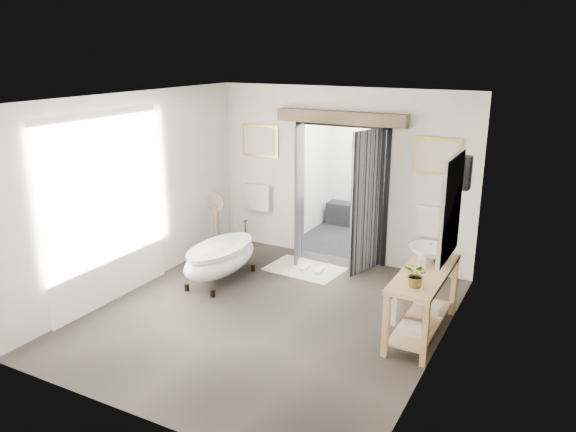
# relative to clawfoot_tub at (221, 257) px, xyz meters

# --- Properties ---
(ground_plane) EXTENTS (5.00, 5.00, 0.00)m
(ground_plane) POSITION_rel_clawfoot_tub_xyz_m (1.23, -0.70, -0.38)
(ground_plane) COLOR #4A4138
(room_shell) EXTENTS (4.52, 5.02, 2.91)m
(room_shell) POSITION_rel_clawfoot_tub_xyz_m (1.20, -0.81, 1.48)
(room_shell) COLOR silver
(room_shell) RESTS_ON ground_plane
(shower_room) EXTENTS (2.22, 2.01, 2.51)m
(shower_room) POSITION_rel_clawfoot_tub_xyz_m (1.23, 3.30, 0.52)
(shower_room) COLOR black
(shower_room) RESTS_ON ground_plane
(back_wall_dressing) EXTENTS (3.82, 0.79, 2.52)m
(back_wall_dressing) POSITION_rel_clawfoot_tub_xyz_m (1.23, 1.62, 1.18)
(back_wall_dressing) COLOR black
(back_wall_dressing) RESTS_ON ground_plane
(clawfoot_tub) EXTENTS (0.72, 1.60, 0.78)m
(clawfoot_tub) POSITION_rel_clawfoot_tub_xyz_m (0.00, 0.00, 0.00)
(clawfoot_tub) COLOR black
(clawfoot_tub) RESTS_ON ground_plane
(vanity) EXTENTS (0.57, 1.60, 0.85)m
(vanity) POSITION_rel_clawfoot_tub_xyz_m (3.18, -0.24, 0.12)
(vanity) COLOR tan
(vanity) RESTS_ON ground_plane
(pedestal_mirror) EXTENTS (0.34, 0.22, 1.15)m
(pedestal_mirror) POSITION_rel_clawfoot_tub_xyz_m (-0.67, 0.87, 0.11)
(pedestal_mirror) COLOR brown
(pedestal_mirror) RESTS_ON ground_plane
(rug) EXTENTS (1.26, 0.90, 0.01)m
(rug) POSITION_rel_clawfoot_tub_xyz_m (0.95, 1.01, -0.38)
(rug) COLOR beige
(rug) RESTS_ON ground_plane
(slippers) EXTENTS (0.40, 0.29, 0.05)m
(slippers) POSITION_rel_clawfoot_tub_xyz_m (1.10, 1.00, -0.34)
(slippers) COLOR white
(slippers) RESTS_ON rug
(basin) EXTENTS (0.56, 0.56, 0.18)m
(basin) POSITION_rel_clawfoot_tub_xyz_m (3.16, 0.17, 0.56)
(basin) COLOR white
(basin) RESTS_ON vanity
(plant) EXTENTS (0.34, 0.32, 0.30)m
(plant) POSITION_rel_clawfoot_tub_xyz_m (3.24, -0.75, 0.62)
(plant) COLOR gray
(plant) RESTS_ON vanity
(soap_bottle_a) EXTENTS (0.11, 0.11, 0.20)m
(soap_bottle_a) POSITION_rel_clawfoot_tub_xyz_m (3.14, -0.15, 0.57)
(soap_bottle_a) COLOR gray
(soap_bottle_a) RESTS_ON vanity
(soap_bottle_b) EXTENTS (0.16, 0.16, 0.18)m
(soap_bottle_b) POSITION_rel_clawfoot_tub_xyz_m (3.12, 0.41, 0.55)
(soap_bottle_b) COLOR gray
(soap_bottle_b) RESTS_ON vanity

